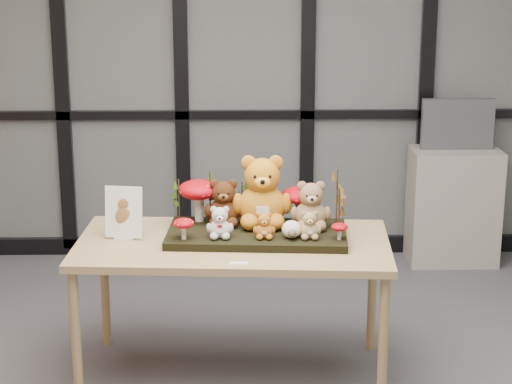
{
  "coord_description": "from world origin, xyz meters",
  "views": [
    {
      "loc": [
        -0.05,
        -4.09,
        2.33
      ],
      "look_at": [
        0.04,
        0.45,
        1.04
      ],
      "focal_mm": 65.0,
      "sensor_mm": 36.0,
      "label": 1
    }
  ],
  "objects_px": {
    "mushroom_front_left": "(184,228)",
    "cabinet": "(453,206)",
    "bear_pooh_yellow": "(262,187)",
    "bear_white_bow": "(220,220)",
    "mushroom_back_left": "(199,199)",
    "monitor": "(458,124)",
    "display_table": "(233,253)",
    "bear_brown_medium": "(224,200)",
    "sign_holder": "(124,215)",
    "bear_beige_small": "(310,223)",
    "diorama_tray": "(257,234)",
    "mushroom_front_right": "(339,231)",
    "bear_tan_back": "(311,202)",
    "bear_small_yellow": "(264,224)",
    "plush_cream_hedgehog": "(292,228)",
    "mushroom_back_right": "(299,203)"
  },
  "relations": [
    {
      "from": "mushroom_front_left",
      "to": "cabinet",
      "type": "distance_m",
      "value": 2.63
    },
    {
      "from": "bear_pooh_yellow",
      "to": "bear_white_bow",
      "type": "height_order",
      "value": "bear_pooh_yellow"
    },
    {
      "from": "mushroom_back_left",
      "to": "monitor",
      "type": "xyz_separation_m",
      "value": [
        1.76,
        1.54,
        0.08
      ]
    },
    {
      "from": "display_table",
      "to": "bear_white_bow",
      "type": "distance_m",
      "value": 0.22
    },
    {
      "from": "mushroom_front_left",
      "to": "monitor",
      "type": "height_order",
      "value": "monitor"
    },
    {
      "from": "bear_brown_medium",
      "to": "sign_holder",
      "type": "bearing_deg",
      "value": -164.47
    },
    {
      "from": "bear_beige_small",
      "to": "mushroom_front_left",
      "type": "height_order",
      "value": "bear_beige_small"
    },
    {
      "from": "bear_pooh_yellow",
      "to": "bear_beige_small",
      "type": "height_order",
      "value": "bear_pooh_yellow"
    },
    {
      "from": "diorama_tray",
      "to": "mushroom_front_right",
      "type": "bearing_deg",
      "value": -16.18
    },
    {
      "from": "mushroom_front_left",
      "to": "mushroom_front_right",
      "type": "height_order",
      "value": "mushroom_front_left"
    },
    {
      "from": "display_table",
      "to": "bear_pooh_yellow",
      "type": "height_order",
      "value": "bear_pooh_yellow"
    },
    {
      "from": "bear_tan_back",
      "to": "mushroom_front_left",
      "type": "xyz_separation_m",
      "value": [
        -0.66,
        -0.17,
        -0.08
      ]
    },
    {
      "from": "display_table",
      "to": "bear_brown_medium",
      "type": "relative_size",
      "value": 6.12
    },
    {
      "from": "diorama_tray",
      "to": "monitor",
      "type": "height_order",
      "value": "monitor"
    },
    {
      "from": "bear_small_yellow",
      "to": "bear_beige_small",
      "type": "bearing_deg",
      "value": 2.02
    },
    {
      "from": "plush_cream_hedgehog",
      "to": "sign_holder",
      "type": "distance_m",
      "value": 0.88
    },
    {
      "from": "mushroom_front_right",
      "to": "bear_pooh_yellow",
      "type": "bearing_deg",
      "value": 146.23
    },
    {
      "from": "bear_brown_medium",
      "to": "bear_small_yellow",
      "type": "xyz_separation_m",
      "value": [
        0.21,
        -0.23,
        -0.06
      ]
    },
    {
      "from": "display_table",
      "to": "diorama_tray",
      "type": "height_order",
      "value": "diorama_tray"
    },
    {
      "from": "bear_pooh_yellow",
      "to": "bear_tan_back",
      "type": "height_order",
      "value": "bear_pooh_yellow"
    },
    {
      "from": "bear_tan_back",
      "to": "mushroom_back_right",
      "type": "xyz_separation_m",
      "value": [
        -0.06,
        0.1,
        -0.03
      ]
    },
    {
      "from": "bear_tan_back",
      "to": "mushroom_front_right",
      "type": "bearing_deg",
      "value": -52.36
    },
    {
      "from": "mushroom_back_left",
      "to": "mushroom_back_right",
      "type": "height_order",
      "value": "mushroom_back_left"
    },
    {
      "from": "diorama_tray",
      "to": "sign_holder",
      "type": "relative_size",
      "value": 3.33
    },
    {
      "from": "bear_pooh_yellow",
      "to": "bear_tan_back",
      "type": "relative_size",
      "value": 1.49
    },
    {
      "from": "monitor",
      "to": "mushroom_back_right",
      "type": "bearing_deg",
      "value": -127.65
    },
    {
      "from": "bear_pooh_yellow",
      "to": "bear_beige_small",
      "type": "bearing_deg",
      "value": -40.85
    },
    {
      "from": "bear_pooh_yellow",
      "to": "mushroom_front_left",
      "type": "height_order",
      "value": "bear_pooh_yellow"
    },
    {
      "from": "monitor",
      "to": "bear_pooh_yellow",
      "type": "bearing_deg",
      "value": -131.27
    },
    {
      "from": "bear_pooh_yellow",
      "to": "bear_beige_small",
      "type": "distance_m",
      "value": 0.36
    },
    {
      "from": "bear_pooh_yellow",
      "to": "mushroom_back_left",
      "type": "xyz_separation_m",
      "value": [
        -0.34,
        0.07,
        -0.08
      ]
    },
    {
      "from": "mushroom_back_right",
      "to": "bear_beige_small",
      "type": "bearing_deg",
      "value": -82.47
    },
    {
      "from": "bear_beige_small",
      "to": "monitor",
      "type": "xyz_separation_m",
      "value": [
        1.18,
        1.85,
        0.13
      ]
    },
    {
      "from": "sign_holder",
      "to": "bear_small_yellow",
      "type": "bearing_deg",
      "value": -1.18
    },
    {
      "from": "diorama_tray",
      "to": "sign_holder",
      "type": "distance_m",
      "value": 0.7
    },
    {
      "from": "bear_tan_back",
      "to": "monitor",
      "type": "relative_size",
      "value": 0.55
    },
    {
      "from": "display_table",
      "to": "diorama_tray",
      "type": "xyz_separation_m",
      "value": [
        0.13,
        0.05,
        0.09
      ]
    },
    {
      "from": "diorama_tray",
      "to": "plush_cream_hedgehog",
      "type": "xyz_separation_m",
      "value": [
        0.18,
        -0.12,
        0.07
      ]
    },
    {
      "from": "mushroom_front_right",
      "to": "cabinet",
      "type": "height_order",
      "value": "mushroom_front_right"
    },
    {
      "from": "bear_small_yellow",
      "to": "mushroom_back_right",
      "type": "relative_size",
      "value": 0.7
    },
    {
      "from": "bear_white_bow",
      "to": "mushroom_back_left",
      "type": "height_order",
      "value": "mushroom_back_left"
    },
    {
      "from": "diorama_tray",
      "to": "mushroom_back_right",
      "type": "height_order",
      "value": "mushroom_back_right"
    },
    {
      "from": "display_table",
      "to": "mushroom_back_right",
      "type": "xyz_separation_m",
      "value": [
        0.36,
        0.2,
        0.21
      ]
    },
    {
      "from": "bear_brown_medium",
      "to": "mushroom_front_right",
      "type": "xyz_separation_m",
      "value": [
        0.59,
        -0.26,
        -0.09
      ]
    },
    {
      "from": "sign_holder",
      "to": "cabinet",
      "type": "relative_size",
      "value": 0.34
    },
    {
      "from": "bear_tan_back",
      "to": "mushroom_front_right",
      "type": "relative_size",
      "value": 2.95
    },
    {
      "from": "diorama_tray",
      "to": "cabinet",
      "type": "xyz_separation_m",
      "value": [
        1.45,
        1.71,
        -0.37
      ]
    },
    {
      "from": "mushroom_front_left",
      "to": "monitor",
      "type": "relative_size",
      "value": 0.24
    },
    {
      "from": "bear_white_bow",
      "to": "mushroom_front_left",
      "type": "bearing_deg",
      "value": -169.02
    },
    {
      "from": "diorama_tray",
      "to": "bear_tan_back",
      "type": "height_order",
      "value": "bear_tan_back"
    }
  ]
}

